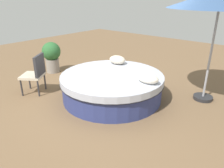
{
  "coord_description": "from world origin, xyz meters",
  "views": [
    {
      "loc": [
        -3.03,
        3.56,
        2.31
      ],
      "look_at": [
        0.0,
        0.0,
        0.36
      ],
      "focal_mm": 34.5,
      "sensor_mm": 36.0,
      "label": 1
    }
  ],
  "objects_px": {
    "throw_pillow_0": "(148,78)",
    "throw_pillow_1": "(117,60)",
    "planter": "(52,55)",
    "patio_chair": "(36,72)",
    "round_bed": "(112,86)",
    "patio_umbrella": "(221,0)"
  },
  "relations": [
    {
      "from": "throw_pillow_0",
      "to": "patio_umbrella",
      "type": "relative_size",
      "value": 0.2
    },
    {
      "from": "round_bed",
      "to": "patio_umbrella",
      "type": "height_order",
      "value": "patio_umbrella"
    },
    {
      "from": "patio_chair",
      "to": "patio_umbrella",
      "type": "distance_m",
      "value": 4.38
    },
    {
      "from": "planter",
      "to": "throw_pillow_1",
      "type": "bearing_deg",
      "value": -166.51
    },
    {
      "from": "round_bed",
      "to": "throw_pillow_0",
      "type": "bearing_deg",
      "value": -173.78
    },
    {
      "from": "patio_chair",
      "to": "throw_pillow_1",
      "type": "bearing_deg",
      "value": -70.43
    },
    {
      "from": "patio_chair",
      "to": "throw_pillow_0",
      "type": "bearing_deg",
      "value": -102.62
    },
    {
      "from": "throw_pillow_1",
      "to": "patio_chair",
      "type": "xyz_separation_m",
      "value": [
        1.18,
        1.72,
        -0.14
      ]
    },
    {
      "from": "throw_pillow_0",
      "to": "throw_pillow_1",
      "type": "xyz_separation_m",
      "value": [
        1.33,
        -0.64,
        0.0
      ]
    },
    {
      "from": "round_bed",
      "to": "planter",
      "type": "height_order",
      "value": "planter"
    },
    {
      "from": "round_bed",
      "to": "throw_pillow_0",
      "type": "xyz_separation_m",
      "value": [
        -0.89,
        -0.1,
        0.39
      ]
    },
    {
      "from": "planter",
      "to": "patio_umbrella",
      "type": "bearing_deg",
      "value": -165.35
    },
    {
      "from": "throw_pillow_0",
      "to": "planter",
      "type": "bearing_deg",
      "value": -1.71
    },
    {
      "from": "round_bed",
      "to": "planter",
      "type": "bearing_deg",
      "value": -4.37
    },
    {
      "from": "throw_pillow_1",
      "to": "planter",
      "type": "height_order",
      "value": "planter"
    },
    {
      "from": "throw_pillow_1",
      "to": "planter",
      "type": "bearing_deg",
      "value": 13.49
    },
    {
      "from": "throw_pillow_1",
      "to": "patio_umbrella",
      "type": "relative_size",
      "value": 0.19
    },
    {
      "from": "throw_pillow_0",
      "to": "throw_pillow_1",
      "type": "relative_size",
      "value": 1.07
    },
    {
      "from": "planter",
      "to": "throw_pillow_0",
      "type": "bearing_deg",
      "value": 178.29
    },
    {
      "from": "patio_chair",
      "to": "planter",
      "type": "relative_size",
      "value": 1.02
    },
    {
      "from": "patio_chair",
      "to": "planter",
      "type": "xyz_separation_m",
      "value": [
        1.03,
        -1.19,
        -0.01
      ]
    },
    {
      "from": "patio_chair",
      "to": "round_bed",
      "type": "bearing_deg",
      "value": -94.67
    }
  ]
}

